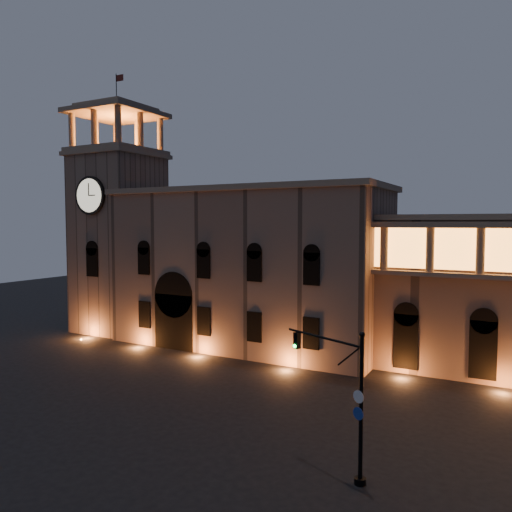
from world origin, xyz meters
name	(u,v)px	position (x,y,z in m)	size (l,w,h in m)	color
ground	(126,411)	(0.00, 0.00, 0.00)	(160.00, 160.00, 0.00)	black
government_building	(248,267)	(-2.08, 21.93, 8.77)	(30.80, 12.80, 17.60)	#7A604F
clock_tower	(119,233)	(-20.50, 20.98, 12.50)	(9.80, 9.80, 32.40)	#7A604F
traffic_light	(347,399)	(17.08, -1.38, 4.28)	(5.49, 2.64, 8.14)	black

